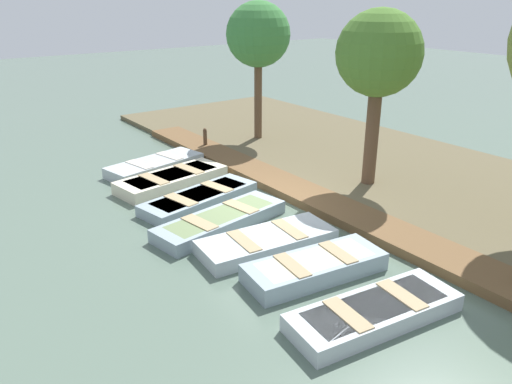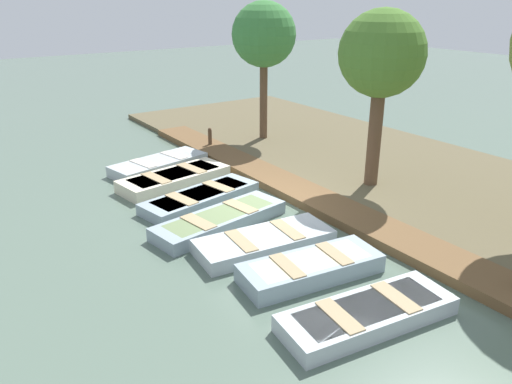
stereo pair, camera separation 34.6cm
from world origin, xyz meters
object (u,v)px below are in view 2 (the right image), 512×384
(mooring_post_near, at_px, (210,139))
(park_tree_left, at_px, (382,57))
(rowboat_0, at_px, (159,164))
(rowboat_1, at_px, (175,179))
(rowboat_6, at_px, (368,314))
(rowboat_5, at_px, (311,268))
(rowboat_2, at_px, (201,198))
(park_tree_far_left, at_px, (264,36))
(rowboat_3, at_px, (220,220))
(rowboat_4, at_px, (265,242))

(mooring_post_near, bearing_deg, park_tree_left, 107.22)
(rowboat_0, distance_m, rowboat_1, 1.57)
(rowboat_0, relative_size, rowboat_6, 1.01)
(rowboat_0, xyz_separation_m, rowboat_5, (0.24, 7.86, 0.02))
(rowboat_2, distance_m, mooring_post_near, 4.99)
(rowboat_6, relative_size, park_tree_far_left, 0.64)
(rowboat_6, bearing_deg, park_tree_left, -129.48)
(rowboat_6, height_order, park_tree_left, park_tree_left)
(rowboat_2, distance_m, rowboat_3, 1.59)
(rowboat_2, bearing_deg, rowboat_4, 77.40)
(rowboat_0, height_order, rowboat_6, rowboat_0)
(rowboat_0, height_order, park_tree_far_left, park_tree_far_left)
(rowboat_6, height_order, park_tree_far_left, park_tree_far_left)
(rowboat_0, distance_m, rowboat_5, 7.86)
(park_tree_left, bearing_deg, rowboat_0, -49.82)
(rowboat_3, bearing_deg, rowboat_5, 86.82)
(rowboat_0, bearing_deg, rowboat_4, 75.31)
(rowboat_0, xyz_separation_m, rowboat_2, (0.24, 3.25, -0.02))
(rowboat_2, xyz_separation_m, park_tree_far_left, (-4.90, -3.97, 3.77))
(rowboat_1, distance_m, rowboat_3, 3.27)
(rowboat_0, relative_size, rowboat_1, 0.96)
(park_tree_left, bearing_deg, rowboat_6, 43.05)
(rowboat_2, relative_size, rowboat_4, 1.10)
(rowboat_0, bearing_deg, mooring_post_near, -170.50)
(rowboat_3, relative_size, mooring_post_near, 4.31)
(rowboat_5, distance_m, rowboat_6, 1.74)
(rowboat_6, distance_m, park_tree_far_left, 12.10)
(rowboat_6, bearing_deg, rowboat_4, -84.41)
(rowboat_0, height_order, mooring_post_near, mooring_post_near)
(rowboat_1, xyz_separation_m, rowboat_3, (0.35, 3.25, -0.02))
(rowboat_4, relative_size, rowboat_6, 0.97)
(rowboat_5, xyz_separation_m, mooring_post_near, (-2.69, -8.81, 0.22))
(rowboat_2, relative_size, mooring_post_near, 4.21)
(park_tree_far_left, distance_m, park_tree_left, 5.87)
(rowboat_1, relative_size, rowboat_2, 0.98)
(rowboat_4, relative_size, rowboat_5, 1.06)
(rowboat_2, bearing_deg, rowboat_3, 67.62)
(rowboat_3, distance_m, park_tree_far_left, 8.48)
(park_tree_left, bearing_deg, rowboat_4, 14.82)
(mooring_post_near, xyz_separation_m, park_tree_far_left, (-2.22, 0.23, 3.51))
(rowboat_0, xyz_separation_m, park_tree_far_left, (-4.66, -0.73, 3.75))
(rowboat_2, relative_size, park_tree_far_left, 0.69)
(rowboat_6, bearing_deg, rowboat_0, -85.09)
(rowboat_0, bearing_deg, rowboat_5, 76.43)
(mooring_post_near, bearing_deg, rowboat_0, 21.29)
(rowboat_1, height_order, rowboat_2, rowboat_1)
(rowboat_5, height_order, mooring_post_near, mooring_post_near)
(rowboat_2, bearing_deg, rowboat_0, -105.21)
(mooring_post_near, xyz_separation_m, park_tree_left, (-1.89, 6.09, 3.35))
(rowboat_2, relative_size, rowboat_5, 1.16)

